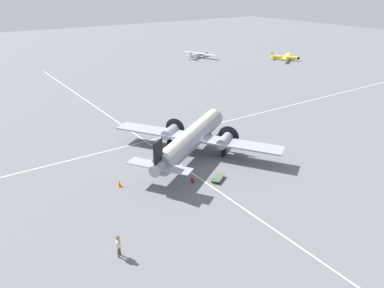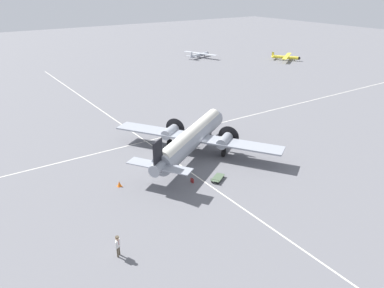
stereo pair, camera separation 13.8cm
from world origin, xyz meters
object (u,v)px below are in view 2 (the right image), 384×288
Objects in this scene: suitcase_near_door at (192,180)px; baggage_cart at (218,178)px; light_aircraft_distant at (200,55)px; crew_foreground at (118,244)px; light_aircraft_taxiing at (286,57)px; airliner_main at (193,137)px; traffic_cone at (119,184)px.

baggage_cart is at bearing -113.13° from suitcase_near_door.
suitcase_near_door is 73.30m from light_aircraft_distant.
crew_foreground is 3.61× the size of suitcase_near_door.
light_aircraft_taxiing is (49.22, -72.23, -0.33)m from crew_foreground.
light_aircraft_taxiing is at bearing 0.26° from airliner_main.
airliner_main is 11.55m from traffic_cone.
airliner_main is at bearing -144.59° from light_aircraft_distant.
light_aircraft_distant reaches higher than traffic_cone.
crew_foreground is 0.20× the size of light_aircraft_taxiing.
baggage_cart is at bearing -142.29° from light_aircraft_distant.
light_aircraft_distant reaches higher than light_aircraft_taxiing.
airliner_main reaches higher than light_aircraft_distant.
baggage_cart is at bearing 163.22° from crew_foreground.
crew_foreground is at bearing -174.23° from airliner_main.
airliner_main is 38.61× the size of suitcase_near_door.
airliner_main is at bearing -35.17° from suitcase_near_door.
airliner_main reaches higher than light_aircraft_taxiing.
airliner_main is at bearing -179.21° from crew_foreground.
baggage_cart is (5.43, -14.19, -0.90)m from crew_foreground.
suitcase_near_door is 7.83m from traffic_cone.
suitcase_near_door is at bearing -89.42° from light_aircraft_taxiing.
airliner_main is 66.00m from light_aircraft_distant.
airliner_main is at bearing 45.55° from baggage_cart.
light_aircraft_taxiing is at bearing -54.90° from suitcase_near_door.
airliner_main is 10.69× the size of crew_foreground.
light_aircraft_distant reaches higher than suitcase_near_door.
airliner_main reaches higher than traffic_cone.
airliner_main is 7.59m from baggage_cart.
traffic_cone is (-2.28, 11.12, -2.12)m from airliner_main.
light_aircraft_distant is at bearing 21.24° from airliner_main.
suitcase_near_door is at bearing 124.89° from baggage_cart.
baggage_cart is (-1.13, -2.64, 0.03)m from suitcase_near_door.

